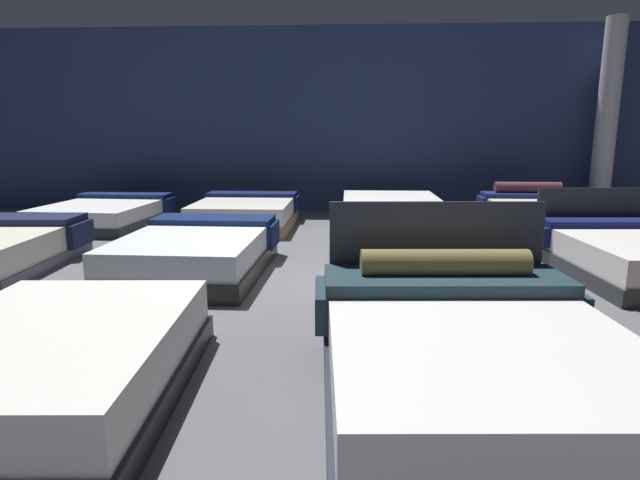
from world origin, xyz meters
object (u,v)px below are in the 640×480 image
(bed_10, at_px, (391,214))
(bed_11, at_px, (539,215))
(bed_9, at_px, (245,214))
(bed_5, at_px, (196,252))
(bed_7, at_px, (634,255))
(bed_1, at_px, (54,364))
(bed_8, at_px, (105,214))
(support_pillar, at_px, (607,120))
(bed_6, at_px, (411,253))
(bed_2, at_px, (470,356))

(bed_10, relative_size, bed_11, 1.07)
(bed_10, bearing_deg, bed_9, 178.61)
(bed_10, height_order, bed_11, bed_11)
(bed_5, bearing_deg, bed_7, 2.86)
(bed_1, bearing_deg, bed_7, 28.31)
(bed_8, height_order, bed_11, bed_11)
(bed_1, xyz_separation_m, support_pillar, (6.29, 7.15, 1.53))
(bed_1, distance_m, bed_11, 7.40)
(bed_9, bearing_deg, bed_5, -89.50)
(bed_1, distance_m, bed_9, 5.66)
(bed_7, height_order, bed_9, bed_7)
(bed_10, bearing_deg, bed_8, 178.87)
(bed_11, bearing_deg, bed_5, -147.94)
(bed_9, bearing_deg, bed_6, -49.59)
(bed_2, distance_m, bed_9, 6.03)
(bed_9, xyz_separation_m, support_pillar, (6.29, 1.49, 1.52))
(bed_9, bearing_deg, bed_2, -66.53)
(bed_2, relative_size, bed_9, 1.15)
(bed_1, xyz_separation_m, bed_9, (-0.00, 5.66, 0.01))
(bed_1, relative_size, bed_6, 0.97)
(bed_6, relative_size, support_pillar, 0.60)
(bed_10, xyz_separation_m, support_pillar, (3.93, 1.55, 1.50))
(bed_6, relative_size, bed_10, 1.02)
(bed_8, bearing_deg, bed_9, 2.40)
(bed_5, height_order, bed_9, bed_5)
(bed_7, height_order, bed_10, bed_7)
(bed_6, distance_m, support_pillar, 6.00)
(support_pillar, bearing_deg, bed_1, -131.32)
(bed_11, bearing_deg, support_pillar, 43.40)
(bed_2, bearing_deg, bed_9, 110.00)
(bed_11, bearing_deg, bed_9, -179.00)
(bed_7, bearing_deg, bed_1, -151.63)
(bed_2, relative_size, bed_7, 1.05)
(bed_7, relative_size, support_pillar, 0.61)
(bed_8, height_order, bed_10, bed_10)
(bed_6, bearing_deg, bed_10, 87.90)
(bed_5, xyz_separation_m, bed_8, (-2.39, 2.88, -0.03))
(bed_10, bearing_deg, bed_6, -89.70)
(bed_2, distance_m, bed_5, 3.59)
(bed_8, relative_size, bed_11, 1.16)
(bed_2, height_order, bed_8, bed_2)
(bed_1, xyz_separation_m, bed_8, (-2.37, 5.69, -0.02))
(bed_5, relative_size, bed_11, 1.12)
(bed_6, distance_m, bed_7, 2.39)
(bed_2, xyz_separation_m, bed_7, (2.38, 2.82, -0.04))
(bed_5, distance_m, bed_7, 4.75)
(bed_8, xyz_separation_m, support_pillar, (8.66, 1.46, 1.55))
(bed_7, relative_size, bed_9, 1.10)
(bed_2, bearing_deg, bed_1, 179.56)
(bed_2, xyz_separation_m, bed_8, (-4.76, 5.57, -0.07))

